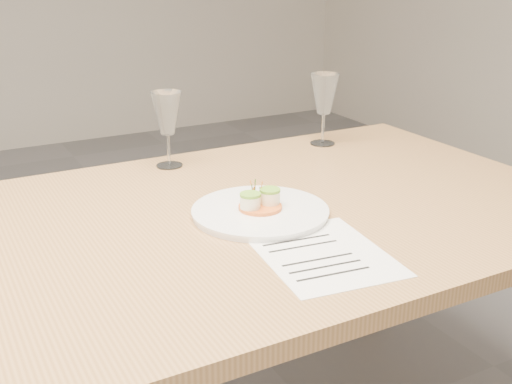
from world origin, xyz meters
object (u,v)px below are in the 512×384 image
dinner_plate (260,210)px  dining_table (82,274)px  wine_glass_2 (167,115)px  wine_glass_3 (324,95)px  recipe_sheet (322,254)px

dinner_plate → dining_table: bearing=174.8°
wine_glass_2 → wine_glass_3: (0.51, -0.02, 0.01)m
dinner_plate → recipe_sheet: size_ratio=0.95×
dinner_plate → wine_glass_3: size_ratio=1.42×
dining_table → recipe_sheet: (0.42, -0.27, 0.07)m
dining_table → dinner_plate: size_ratio=7.64×
dining_table → wine_glass_2: bearing=48.5°
dining_table → recipe_sheet: bearing=-33.4°
dining_table → dinner_plate: dinner_plate is taller
recipe_sheet → wine_glass_2: size_ratio=1.56×
recipe_sheet → wine_glass_2: 0.69m
dining_table → wine_glass_2: wine_glass_2 is taller
wine_glass_2 → dining_table: bearing=-131.5°
dining_table → dinner_plate: 0.41m
recipe_sheet → wine_glass_3: (0.45, 0.66, 0.15)m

